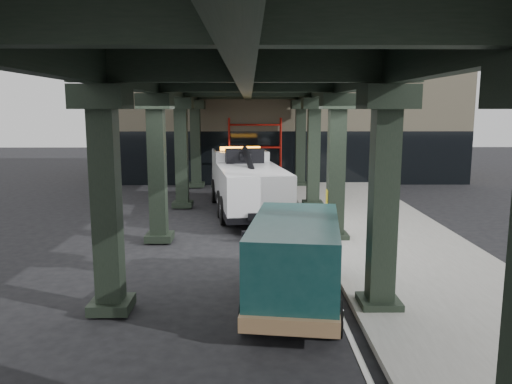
{
  "coord_description": "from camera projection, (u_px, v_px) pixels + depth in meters",
  "views": [
    {
      "loc": [
        -0.3,
        -14.62,
        4.5
      ],
      "look_at": [
        -0.09,
        2.19,
        1.7
      ],
      "focal_mm": 35.0,
      "sensor_mm": 36.0,
      "label": 1
    }
  ],
  "objects": [
    {
      "name": "building",
      "position": [
        283.0,
        116.0,
        34.26
      ],
      "size": [
        22.0,
        10.0,
        8.0
      ],
      "primitive_type": "cube",
      "color": "#C6B793",
      "rests_on": "ground"
    },
    {
      "name": "viaduct",
      "position": [
        247.0,
        79.0,
        16.23
      ],
      "size": [
        7.4,
        32.0,
        6.4
      ],
      "color": "black",
      "rests_on": "ground"
    },
    {
      "name": "tow_truck",
      "position": [
        246.0,
        180.0,
        21.88
      ],
      "size": [
        3.61,
        9.07,
        2.9
      ],
      "rotation": [
        0.0,
        0.0,
        0.14
      ],
      "color": "black",
      "rests_on": "ground"
    },
    {
      "name": "ground",
      "position": [
        260.0,
        259.0,
        15.16
      ],
      "size": [
        90.0,
        90.0,
        0.0
      ],
      "primitive_type": "plane",
      "color": "black",
      "rests_on": "ground"
    },
    {
      "name": "sidewalk",
      "position": [
        389.0,
        239.0,
        17.18
      ],
      "size": [
        5.0,
        40.0,
        0.15
      ],
      "primitive_type": "cube",
      "color": "gray",
      "rests_on": "ground"
    },
    {
      "name": "scaffolding",
      "position": [
        255.0,
        150.0,
        29.26
      ],
      "size": [
        3.08,
        0.88,
        4.0
      ],
      "color": "red",
      "rests_on": "ground"
    },
    {
      "name": "towed_van",
      "position": [
        296.0,
        258.0,
        11.5
      ],
      "size": [
        2.65,
        5.33,
        2.08
      ],
      "rotation": [
        0.0,
        0.0,
        -0.14
      ],
      "color": "#0F3838",
      "rests_on": "ground"
    },
    {
      "name": "lane_stripe",
      "position": [
        308.0,
        241.0,
        17.16
      ],
      "size": [
        0.12,
        38.0,
        0.01
      ],
      "primitive_type": "cube",
      "color": "silver",
      "rests_on": "ground"
    }
  ]
}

